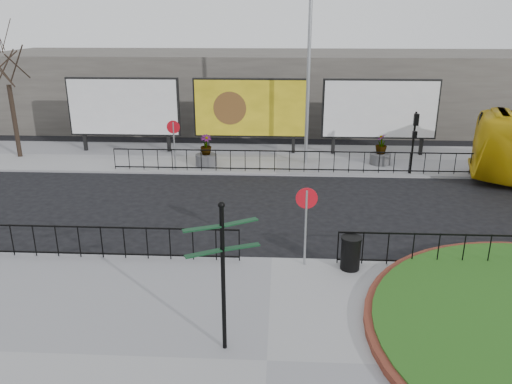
# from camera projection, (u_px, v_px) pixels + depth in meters

# --- Properties ---
(ground) EXTENTS (90.00, 90.00, 0.00)m
(ground) POSITION_uv_depth(u_px,v_px,m) (272.00, 261.00, 15.70)
(ground) COLOR black
(ground) RESTS_ON ground
(pavement_near) EXTENTS (30.00, 10.00, 0.12)m
(pavement_near) POSITION_uv_depth(u_px,v_px,m) (267.00, 363.00, 10.97)
(pavement_near) COLOR gray
(pavement_near) RESTS_ON ground
(pavement_far) EXTENTS (44.00, 6.00, 0.12)m
(pavement_far) POSITION_uv_depth(u_px,v_px,m) (277.00, 158.00, 27.00)
(pavement_far) COLOR gray
(pavement_far) RESTS_ON ground
(railing_near_left) EXTENTS (10.00, 0.10, 1.10)m
(railing_near_left) POSITION_uv_depth(u_px,v_px,m) (79.00, 241.00, 15.50)
(railing_near_left) COLOR black
(railing_near_left) RESTS_ON pavement_near
(railing_near_right) EXTENTS (9.00, 0.10, 1.10)m
(railing_near_right) POSITION_uv_depth(u_px,v_px,m) (489.00, 251.00, 14.88)
(railing_near_right) COLOR black
(railing_near_right) RESTS_ON pavement_near
(railing_far) EXTENTS (18.00, 0.10, 1.10)m
(railing_far) POSITION_uv_depth(u_px,v_px,m) (297.00, 161.00, 24.21)
(railing_far) COLOR black
(railing_far) RESTS_ON pavement_far
(speed_sign_far) EXTENTS (0.64, 0.07, 2.47)m
(speed_sign_far) POSITION_uv_depth(u_px,v_px,m) (174.00, 134.00, 24.19)
(speed_sign_far) COLOR gray
(speed_sign_far) RESTS_ON pavement_far
(speed_sign_near) EXTENTS (0.64, 0.07, 2.47)m
(speed_sign_near) POSITION_uv_depth(u_px,v_px,m) (306.00, 210.00, 14.65)
(speed_sign_near) COLOR gray
(speed_sign_near) RESTS_ON pavement_near
(billboard_left) EXTENTS (6.20, 0.31, 4.10)m
(billboard_left) POSITION_uv_depth(u_px,v_px,m) (124.00, 107.00, 27.50)
(billboard_left) COLOR black
(billboard_left) RESTS_ON pavement_far
(billboard_mid) EXTENTS (6.20, 0.31, 4.10)m
(billboard_mid) POSITION_uv_depth(u_px,v_px,m) (250.00, 108.00, 27.16)
(billboard_mid) COLOR black
(billboard_mid) RESTS_ON pavement_far
(billboard_right) EXTENTS (6.20, 0.31, 4.10)m
(billboard_right) POSITION_uv_depth(u_px,v_px,m) (380.00, 110.00, 26.81)
(billboard_right) COLOR black
(billboard_right) RESTS_ON pavement_far
(lamp_post) EXTENTS (0.74, 0.18, 9.23)m
(lamp_post) POSITION_uv_depth(u_px,v_px,m) (309.00, 70.00, 24.42)
(lamp_post) COLOR gray
(lamp_post) RESTS_ON pavement_far
(signal_pole_a) EXTENTS (0.22, 0.26, 3.00)m
(signal_pole_a) POSITION_uv_depth(u_px,v_px,m) (414.00, 134.00, 23.50)
(signal_pole_a) COLOR black
(signal_pole_a) RESTS_ON pavement_far
(signal_pole_b) EXTENTS (0.22, 0.26, 3.00)m
(signal_pole_b) POSITION_uv_depth(u_px,v_px,m) (479.00, 134.00, 23.35)
(signal_pole_b) COLOR black
(signal_pole_b) RESTS_ON pavement_far
(tree_left) EXTENTS (2.00, 2.00, 7.00)m
(tree_left) POSITION_uv_depth(u_px,v_px,m) (10.00, 92.00, 26.05)
(tree_left) COLOR #2D2119
(tree_left) RESTS_ON pavement_far
(building_backdrop) EXTENTS (40.00, 10.00, 5.00)m
(building_backdrop) POSITION_uv_depth(u_px,v_px,m) (279.00, 88.00, 35.63)
(building_backdrop) COLOR #5D5851
(building_backdrop) RESTS_ON ground
(fingerpost_sign) EXTENTS (1.59, 0.95, 3.56)m
(fingerpost_sign) POSITION_uv_depth(u_px,v_px,m) (223.00, 263.00, 10.68)
(fingerpost_sign) COLOR black
(fingerpost_sign) RESTS_ON pavement_near
(litter_bin) EXTENTS (0.62, 0.62, 1.03)m
(litter_bin) POSITION_uv_depth(u_px,v_px,m) (351.00, 253.00, 14.81)
(litter_bin) COLOR black
(litter_bin) RESTS_ON pavement_near
(planter_a) EXTENTS (1.09, 1.09, 1.58)m
(planter_a) POSITION_uv_depth(u_px,v_px,m) (206.00, 155.00, 25.35)
(planter_a) COLOR #4C4C4F
(planter_a) RESTS_ON pavement_far
(planter_c) EXTENTS (1.05, 1.05, 1.58)m
(planter_c) POSITION_uv_depth(u_px,v_px,m) (380.00, 153.00, 25.59)
(planter_c) COLOR #4C4C4F
(planter_c) RESTS_ON pavement_far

